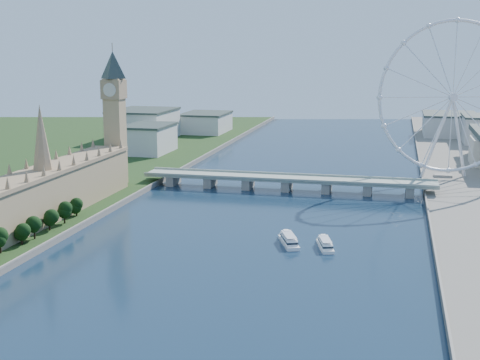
% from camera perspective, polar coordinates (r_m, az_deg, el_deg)
% --- Properties ---
extents(parliament_range, '(24.00, 200.00, 70.00)m').
position_cam_1_polar(parliament_range, '(422.35, -16.35, -1.13)').
color(parliament_range, tan).
rests_on(parliament_range, ground).
extents(big_ben, '(20.02, 20.02, 110.00)m').
position_cam_1_polar(big_ben, '(511.19, -10.69, 6.67)').
color(big_ben, tan).
rests_on(big_ben, ground).
extents(westminster_bridge, '(220.00, 22.00, 9.50)m').
position_cam_1_polar(westminster_bridge, '(504.18, 4.03, -0.10)').
color(westminster_bridge, gray).
rests_on(westminster_bridge, ground).
extents(london_eye, '(113.60, 39.12, 124.30)m').
position_cam_1_polar(london_eye, '(546.13, 17.69, 6.72)').
color(london_eye, silver).
rests_on(london_eye, ground).
extents(city_skyline, '(505.00, 280.00, 32.00)m').
position_cam_1_polar(city_skyline, '(754.45, 10.19, 4.33)').
color(city_skyline, beige).
rests_on(city_skyline, ground).
extents(tour_boat_near, '(16.84, 29.21, 6.28)m').
position_cam_1_polar(tour_boat_near, '(367.07, 4.20, -5.51)').
color(tour_boat_near, white).
rests_on(tour_boat_near, ground).
extents(tour_boat_far, '(13.21, 26.72, 5.69)m').
position_cam_1_polar(tour_boat_far, '(362.56, 7.28, -5.79)').
color(tour_boat_far, white).
rests_on(tour_boat_far, ground).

